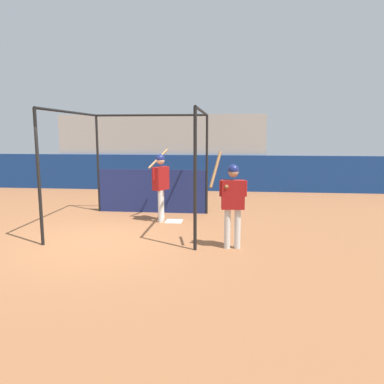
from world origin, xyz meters
name	(u,v)px	position (x,y,z in m)	size (l,w,h in m)	color
ground_plane	(97,240)	(0.00, 0.00, 0.00)	(60.00, 60.00, 0.00)	#935B38
outfield_wall	(160,173)	(0.00, 7.48, 0.74)	(24.00, 0.12, 1.48)	navy
bleacher_section	(166,151)	(0.00, 9.14, 1.58)	(8.70, 3.20, 3.16)	#9E9E99
batting_cage	(147,173)	(0.61, 2.40, 1.26)	(3.36, 3.59, 2.92)	black
home_plate	(174,221)	(1.45, 1.96, 0.01)	(0.44, 0.44, 0.02)	white
player_batter	(161,181)	(1.09, 1.97, 1.11)	(0.58, 0.95, 1.95)	silver
player_waiting	(232,198)	(3.01, -0.26, 1.06)	(0.77, 0.52, 2.02)	silver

